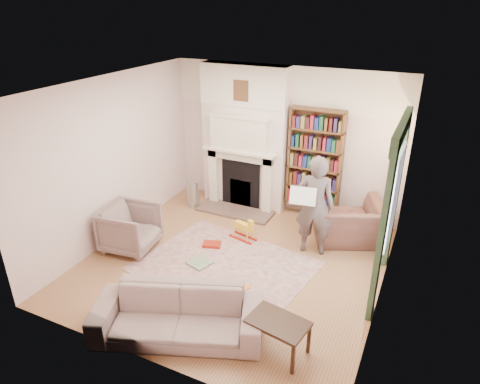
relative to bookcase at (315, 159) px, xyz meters
The scene contains 25 objects.
floor 2.51m from the bookcase, 107.05° to the right, with size 4.50×4.50×0.00m, color #8E5C39.
ceiling 2.75m from the bookcase, 107.05° to the right, with size 4.50×4.50×0.00m, color white.
wall_back 0.70m from the bookcase, 168.69° to the left, with size 4.50×4.50×0.00m, color silver.
wall_front 4.42m from the bookcase, 98.46° to the right, with size 4.50×4.50×0.00m, color silver.
wall_left 3.60m from the bookcase, 143.83° to the right, with size 4.50×4.50×0.00m, color silver.
wall_right 2.67m from the bookcase, 52.96° to the right, with size 4.50×4.50×0.00m, color silver.
fireplace 1.42m from the bookcase, behind, with size 1.70×0.58×2.80m.
bookcase is the anchor object (origin of this frame).
window 2.36m from the bookcase, 47.34° to the right, with size 0.02×0.90×1.30m, color silver.
curtain_left 2.87m from the bookcase, 57.36° to the right, with size 0.07×0.32×2.40m, color #2E482E.
curtain_right 1.86m from the bookcase, 33.35° to the right, with size 0.07×0.32×2.40m, color #2E482E.
pelmet 2.60m from the bookcase, 48.16° to the right, with size 0.09×1.70×0.24m, color #2E482E.
wall_sconce 1.68m from the bookcase, 24.19° to the right, with size 0.20×0.24×0.24m, color gold, non-canonical shape.
rug 2.66m from the bookcase, 107.71° to the right, with size 2.57×1.97×0.01m, color beige.
armchair_reading 1.32m from the bookcase, 37.46° to the right, with size 1.13×0.98×0.73m, color #53312C.
armchair_left 3.52m from the bookcase, 134.53° to the right, with size 0.81×0.84×0.76m, color gray.
sofa 3.98m from the bookcase, 98.50° to the right, with size 2.09×0.82×0.61m, color #A59C88.
man_reading 1.33m from the bookcase, 72.89° to the right, with size 0.62×0.41×1.70m, color #524541.
newspaper 1.46m from the bookcase, 80.88° to the right, with size 0.41×0.02×0.29m, color white.
coffee_table 3.76m from the bookcase, 79.72° to the right, with size 0.70×0.45×0.45m, color #362012, non-canonical shape.
paraffin_heater 2.54m from the bookcase, 164.57° to the right, with size 0.24×0.24×0.55m, color #A5A8AD.
rocking_horse 1.88m from the bookcase, 120.49° to the right, with size 0.49×0.20×0.43m, color yellow, non-canonical shape.
board_game 2.87m from the bookcase, 115.13° to the right, with size 0.33×0.33×0.03m, color #D4C34B.
game_box_lid 2.47m from the bookcase, 123.35° to the right, with size 0.30×0.20×0.05m, color #9D2011.
comic_annuals 2.96m from the bookcase, 98.34° to the right, with size 0.55×0.37×0.02m.
Camera 1 is at (2.56, -5.19, 3.91)m, focal length 32.00 mm.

